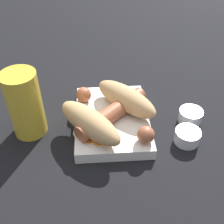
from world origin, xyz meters
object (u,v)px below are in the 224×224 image
at_px(food_tray, 112,120).
at_px(sausage, 112,113).
at_px(condiment_cup_near, 187,137).
at_px(condiment_cup_far, 191,117).
at_px(bread_roll, 109,110).
at_px(drink_glass, 25,104).

relative_size(food_tray, sausage, 1.25).
xyz_separation_m(condiment_cup_near, condiment_cup_far, (-0.06, 0.02, 0.00)).
distance_m(food_tray, bread_roll, 0.04).
bearing_deg(drink_glass, food_tray, 92.32).
distance_m(food_tray, condiment_cup_near, 0.16).
xyz_separation_m(bread_roll, condiment_cup_far, (-0.01, 0.18, -0.04)).
bearing_deg(bread_roll, condiment_cup_far, 92.23).
bearing_deg(food_tray, sausage, -2.43).
bearing_deg(condiment_cup_far, bread_roll, -87.77).
height_order(bread_roll, drink_glass, drink_glass).
distance_m(sausage, condiment_cup_far, 0.17).
xyz_separation_m(condiment_cup_near, drink_glass, (-0.05, -0.31, 0.06)).
xyz_separation_m(food_tray, bread_roll, (0.01, -0.01, 0.04)).
bearing_deg(condiment_cup_near, condiment_cup_far, 157.57).
xyz_separation_m(food_tray, condiment_cup_near, (0.06, 0.15, 0.00)).
bearing_deg(food_tray, drink_glass, -87.68).
xyz_separation_m(bread_roll, drink_glass, (-0.00, -0.16, 0.02)).
xyz_separation_m(sausage, condiment_cup_near, (0.05, 0.15, -0.03)).
xyz_separation_m(sausage, condiment_cup_far, (-0.01, 0.17, -0.03)).
bearing_deg(sausage, bread_roll, -93.36).
bearing_deg(drink_glass, sausage, 88.68).
bearing_deg(condiment_cup_far, food_tray, -91.19).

